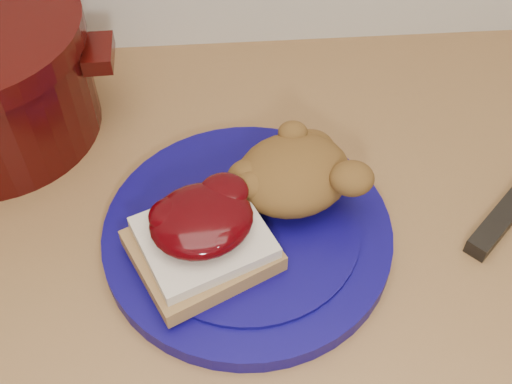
{
  "coord_description": "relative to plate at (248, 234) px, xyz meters",
  "views": [
    {
      "loc": [
        -0.08,
        1.09,
        1.43
      ],
      "look_at": [
        -0.05,
        1.49,
        0.95
      ],
      "focal_mm": 45.0,
      "sensor_mm": 36.0,
      "label": 1
    }
  ],
  "objects": [
    {
      "name": "stuffing_mound",
      "position": [
        0.05,
        0.04,
        0.04
      ],
      "size": [
        0.14,
        0.14,
        0.06
      ],
      "primitive_type": "ellipsoid",
      "rotation": [
        0.0,
        0.0,
        0.35
      ],
      "color": "brown",
      "rests_on": "plate"
    },
    {
      "name": "plate",
      "position": [
        0.0,
        0.0,
        0.0
      ],
      "size": [
        0.37,
        0.37,
        0.02
      ],
      "primitive_type": "cylinder",
      "rotation": [
        0.0,
        0.0,
        0.35
      ],
      "color": "#0B0654",
      "rests_on": "wood_countertop"
    },
    {
      "name": "pepper_grinder",
      "position": [
        -0.23,
        0.21,
        0.06
      ],
      "size": [
        0.07,
        0.07,
        0.13
      ],
      "rotation": [
        0.0,
        0.0,
        0.19
      ],
      "color": "black",
      "rests_on": "wood_countertop"
    },
    {
      "name": "sandwich",
      "position": [
        -0.04,
        -0.03,
        0.04
      ],
      "size": [
        0.16,
        0.15,
        0.06
      ],
      "rotation": [
        0.0,
        0.0,
        0.35
      ],
      "color": "olive",
      "rests_on": "plate"
    }
  ]
}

